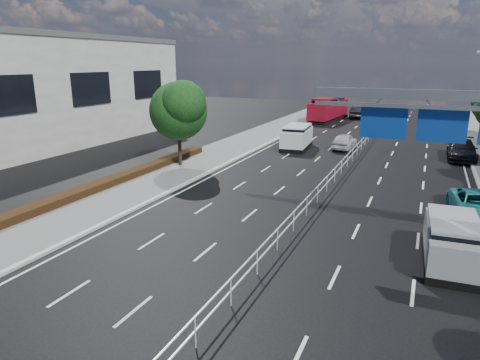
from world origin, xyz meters
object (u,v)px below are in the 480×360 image
at_px(silver_minivan, 452,242).
at_px(white_minivan, 297,137).
at_px(near_car_dark, 358,112).
at_px(red_bus, 329,108).
at_px(overhead_gantry, 462,120).
at_px(near_car_silver, 344,141).
at_px(parked_car_teal, 478,206).
at_px(parked_car_dark, 462,150).

bearing_deg(silver_minivan, white_minivan, 118.66).
xyz_separation_m(near_car_dark, silver_minivan, (10.82, -46.15, 0.12)).
bearing_deg(red_bus, overhead_gantry, -65.17).
bearing_deg(near_car_dark, white_minivan, 86.80).
xyz_separation_m(white_minivan, near_car_silver, (4.19, 1.58, -0.35)).
relative_size(overhead_gantry, parked_car_teal, 2.03).
height_order(parked_car_teal, parked_car_dark, parked_car_dark).
height_order(red_bus, parked_car_teal, red_bus).
xyz_separation_m(red_bus, near_car_silver, (5.94, -19.79, -0.95)).
distance_m(white_minivan, silver_minivan, 24.18).
relative_size(red_bus, near_car_dark, 2.20).
distance_m(near_car_silver, parked_car_dark, 9.87).
distance_m(red_bus, parked_car_dark, 25.67).
bearing_deg(white_minivan, overhead_gantry, -60.96).
height_order(white_minivan, near_car_silver, white_minivan).
xyz_separation_m(red_bus, silver_minivan, (14.33, -42.02, -0.74)).
distance_m(near_car_silver, silver_minivan, 23.77).
bearing_deg(near_car_dark, overhead_gantry, 104.41).
relative_size(white_minivan, parked_car_teal, 1.04).
height_order(white_minivan, parked_car_dark, white_minivan).
height_order(overhead_gantry, parked_car_teal, overhead_gantry).
xyz_separation_m(overhead_gantry, parked_car_teal, (1.56, 4.30, -4.91)).
height_order(near_car_dark, silver_minivan, silver_minivan).
height_order(overhead_gantry, near_car_dark, overhead_gantry).
height_order(red_bus, parked_car_dark, red_bus).
relative_size(near_car_dark, silver_minivan, 1.07).
bearing_deg(silver_minivan, parked_car_teal, 74.13).
distance_m(white_minivan, near_car_silver, 4.49).
bearing_deg(parked_car_teal, parked_car_dark, 82.28).
bearing_deg(parked_car_teal, white_minivan, 126.64).
distance_m(silver_minivan, parked_car_dark, 21.87).
relative_size(white_minivan, near_car_dark, 1.05).
bearing_deg(near_car_silver, white_minivan, 23.45).
distance_m(near_car_dark, silver_minivan, 47.40).
bearing_deg(parked_car_teal, red_bus, 106.13).
xyz_separation_m(parked_car_teal, parked_car_dark, (0.00, 15.53, 0.10)).
height_order(near_car_silver, silver_minivan, silver_minivan).
bearing_deg(parked_car_dark, near_car_silver, 177.97).
bearing_deg(near_car_dark, near_car_silver, 96.56).
bearing_deg(white_minivan, parked_car_dark, -0.02).
relative_size(near_car_silver, parked_car_teal, 0.86).
distance_m(red_bus, silver_minivan, 44.41).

